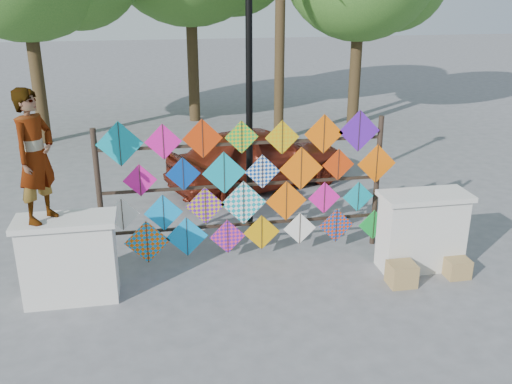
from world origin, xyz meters
TOP-DOWN VIEW (x-y plane):
  - ground at (0.00, 0.00)m, footprint 80.00×80.00m
  - parapet_left at (-2.70, -0.20)m, footprint 1.40×0.65m
  - parapet_right at (2.70, -0.20)m, footprint 1.40×0.65m
  - kite_rack at (0.07, 0.73)m, footprint 4.91×0.24m
  - vendor_woman at (-2.97, -0.20)m, footprint 0.72×0.80m
  - sedan at (0.87, 4.09)m, footprint 4.43×3.06m
  - lamppost at (0.30, 2.00)m, footprint 0.28×0.28m
  - cardboard_box_near at (2.19, -0.68)m, footprint 0.40×0.36m
  - cardboard_box_far at (3.15, -0.59)m, footprint 0.36×0.33m

SIDE VIEW (x-z plane):
  - ground at x=0.00m, z-range 0.00..0.00m
  - cardboard_box_far at x=3.15m, z-range 0.00..0.30m
  - cardboard_box_near at x=2.19m, z-range 0.00..0.36m
  - parapet_left at x=-2.70m, z-range 0.01..1.29m
  - parapet_right at x=2.70m, z-range 0.01..1.29m
  - sedan at x=0.87m, z-range 0.00..1.40m
  - kite_rack at x=0.07m, z-range 0.01..2.44m
  - vendor_woman at x=-2.97m, z-range 1.28..3.11m
  - lamppost at x=0.30m, z-range 0.46..4.92m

